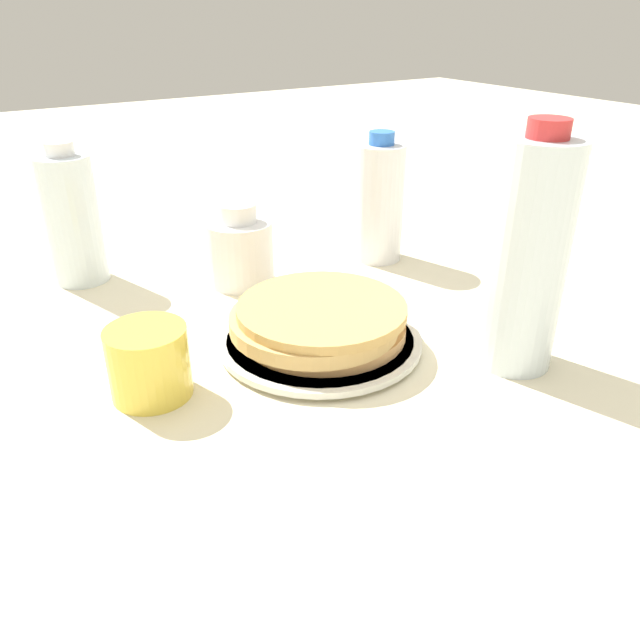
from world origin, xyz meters
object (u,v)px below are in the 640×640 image
cream_jug (240,250)px  water_bottle_near (379,202)px  pancake_stack (319,320)px  plate (320,341)px  water_bottle_far (528,257)px  water_bottle_mid (72,219)px  juice_glass (149,362)px

cream_jug → water_bottle_near: (0.21, -0.03, 0.04)m
pancake_stack → water_bottle_near: size_ratio=1.07×
plate → water_bottle_far: (0.16, -0.14, 0.11)m
water_bottle_far → water_bottle_near: bearing=79.4°
water_bottle_near → water_bottle_mid: (-0.40, 0.15, 0.00)m
plate → water_bottle_far: water_bottle_far is taller
plate → juice_glass: size_ratio=2.88×
water_bottle_near → water_bottle_mid: bearing=158.7°
juice_glass → cream_jug: cream_jug is taller
water_bottle_mid → plate: bearing=-62.1°
pancake_stack → cream_jug: size_ratio=1.80×
pancake_stack → cream_jug: bearing=88.5°
plate → water_bottle_far: bearing=-41.2°
pancake_stack → water_bottle_far: size_ratio=0.79×
water_bottle_mid → water_bottle_near: bearing=-21.3°
water_bottle_mid → cream_jug: bearing=-34.9°
pancake_stack → water_bottle_mid: bearing=117.9°
plate → water_bottle_near: bearing=39.9°
plate → juice_glass: (-0.19, 0.01, 0.03)m
water_bottle_mid → water_bottle_far: size_ratio=0.75×
water_bottle_near → cream_jug: bearing=172.9°
water_bottle_near → water_bottle_mid: size_ratio=0.99×
water_bottle_mid → water_bottle_far: (0.34, -0.47, 0.03)m
juice_glass → cream_jug: (0.20, 0.20, 0.01)m
cream_jug → water_bottle_far: size_ratio=0.44×
water_bottle_mid → juice_glass: bearing=-92.3°
plate → water_bottle_mid: (-0.18, 0.34, 0.08)m
plate → cream_jug: size_ratio=2.04×
plate → water_bottle_mid: bearing=117.9°
plate → pancake_stack: bearing=121.9°
juice_glass → water_bottle_mid: 0.33m
cream_jug → water_bottle_mid: bearing=145.1°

